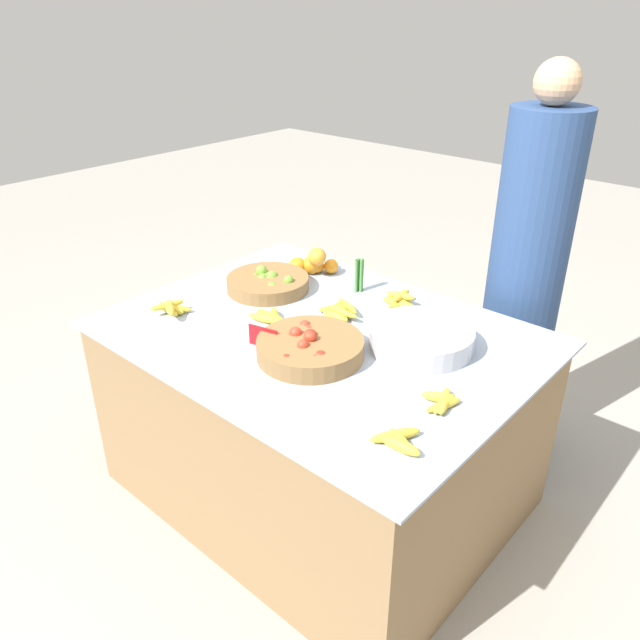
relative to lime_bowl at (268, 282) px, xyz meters
name	(u,v)px	position (x,y,z in m)	size (l,w,h in m)	color
ground_plane	(320,487)	(0.43, -0.14, -0.81)	(12.00, 12.00, 0.00)	#A39E93
market_table	(320,415)	(0.43, -0.14, -0.42)	(1.58, 1.19, 0.78)	olive
lime_bowl	(268,282)	(0.00, 0.00, 0.00)	(0.36, 0.36, 0.10)	olive
tomato_basket	(310,347)	(0.52, -0.30, 0.00)	(0.38, 0.38, 0.10)	olive
orange_pile	(313,263)	(0.03, 0.26, 0.02)	(0.18, 0.18, 0.14)	orange
metal_bowl	(421,338)	(0.78, 0.01, 0.01)	(0.38, 0.38, 0.08)	#B7B7BF
price_sign	(263,337)	(0.35, -0.37, 0.01)	(0.12, 0.03, 0.08)	red
veg_bundle	(359,276)	(0.31, 0.24, 0.04)	(0.03, 0.04, 0.15)	#428438
banana_bunch_front_left	(171,308)	(-0.12, -0.43, -0.01)	(0.19, 0.15, 0.06)	gold
banana_bunch_front_right	(399,441)	(1.05, -0.50, -0.01)	(0.16, 0.15, 0.04)	gold
banana_bunch_middle_left	(443,401)	(1.04, -0.25, -0.02)	(0.12, 0.16, 0.03)	gold
banana_bunch_front_center	(339,310)	(0.39, 0.01, -0.01)	(0.19, 0.17, 0.05)	gold
banana_bunch_middle_right	(400,300)	(0.52, 0.24, -0.01)	(0.16, 0.14, 0.06)	gold
banana_bunch_back_center	(271,317)	(0.22, -0.21, -0.01)	(0.18, 0.13, 0.04)	gold
vendor_person	(524,287)	(0.85, 0.70, -0.01)	(0.32, 0.32, 1.72)	navy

